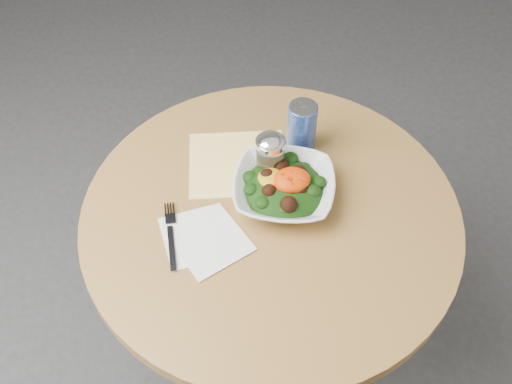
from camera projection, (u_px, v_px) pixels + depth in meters
ground at (266, 346)px, 1.93m from camera, size 6.00×6.00×0.00m
table at (269, 255)px, 1.50m from camera, size 0.90×0.90×0.75m
cloth_napkin at (238, 163)px, 1.44m from camera, size 0.28×0.26×0.00m
paper_napkins at (204, 239)px, 1.29m from camera, size 0.21×0.20×0.00m
salad_bowl at (284, 188)px, 1.35m from camera, size 0.31×0.31×0.09m
fork at (171, 233)px, 1.30m from camera, size 0.04×0.19×0.00m
spice_shaker at (270, 157)px, 1.37m from camera, size 0.07×0.07×0.13m
beverage_can at (302, 127)px, 1.43m from camera, size 0.07×0.07×0.14m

